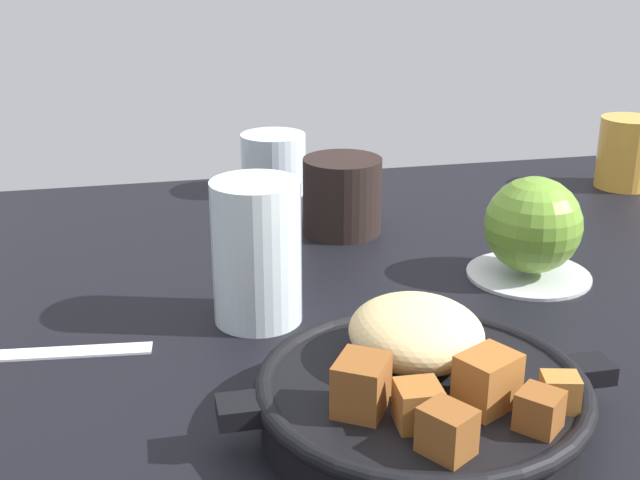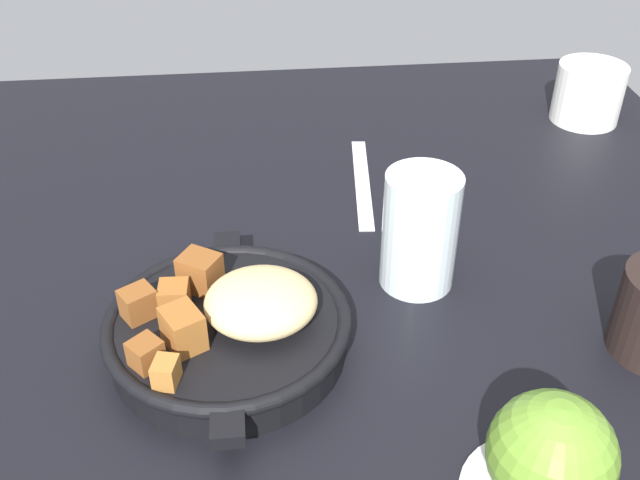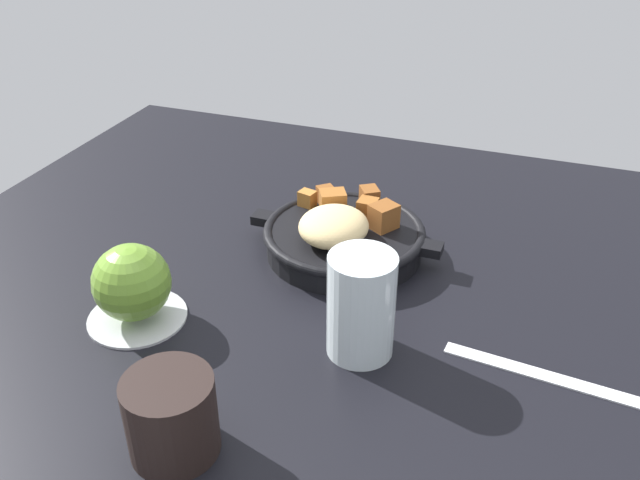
{
  "view_description": "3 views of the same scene",
  "coord_description": "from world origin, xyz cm",
  "px_view_note": "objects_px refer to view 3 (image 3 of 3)",
  "views": [
    {
      "loc": [
        -12.09,
        -50.3,
        28.64
      ],
      "look_at": [
        -0.33,
        3.78,
        7.74
      ],
      "focal_mm": 47.4,
      "sensor_mm": 36.0,
      "label": 1
    },
    {
      "loc": [
        48.11,
        -6.24,
        42.77
      ],
      "look_at": [
        -0.4,
        -1.22,
        7.94
      ],
      "focal_mm": 41.62,
      "sensor_mm": 36.0,
      "label": 2
    },
    {
      "loc": [
        -18.69,
        59.38,
        45.04
      ],
      "look_at": [
        2.9,
        0.08,
        6.96
      ],
      "focal_mm": 38.15,
      "sensor_mm": 36.0,
      "label": 3
    }
  ],
  "objects_px": {
    "water_glass_tall": "(361,305)",
    "coffee_mug_dark": "(171,416)",
    "cast_iron_skillet": "(343,235)",
    "red_apple": "(132,282)",
    "butter_knife": "(541,374)"
  },
  "relations": [
    {
      "from": "cast_iron_skillet",
      "to": "red_apple",
      "type": "relative_size",
      "value": 2.95
    },
    {
      "from": "red_apple",
      "to": "butter_knife",
      "type": "bearing_deg",
      "value": -172.32
    },
    {
      "from": "cast_iron_skillet",
      "to": "coffee_mug_dark",
      "type": "height_order",
      "value": "coffee_mug_dark"
    },
    {
      "from": "butter_knife",
      "to": "coffee_mug_dark",
      "type": "distance_m",
      "value": 0.35
    },
    {
      "from": "red_apple",
      "to": "cast_iron_skillet",
      "type": "bearing_deg",
      "value": -129.41
    },
    {
      "from": "cast_iron_skillet",
      "to": "water_glass_tall",
      "type": "relative_size",
      "value": 2.2
    },
    {
      "from": "water_glass_tall",
      "to": "coffee_mug_dark",
      "type": "bearing_deg",
      "value": 58.29
    },
    {
      "from": "red_apple",
      "to": "coffee_mug_dark",
      "type": "distance_m",
      "value": 0.19
    },
    {
      "from": "cast_iron_skillet",
      "to": "coffee_mug_dark",
      "type": "bearing_deg",
      "value": 84.19
    },
    {
      "from": "butter_knife",
      "to": "water_glass_tall",
      "type": "height_order",
      "value": "water_glass_tall"
    },
    {
      "from": "cast_iron_skillet",
      "to": "red_apple",
      "type": "bearing_deg",
      "value": 50.59
    },
    {
      "from": "cast_iron_skillet",
      "to": "coffee_mug_dark",
      "type": "distance_m",
      "value": 0.35
    },
    {
      "from": "coffee_mug_dark",
      "to": "red_apple",
      "type": "bearing_deg",
      "value": -47.6
    },
    {
      "from": "water_glass_tall",
      "to": "red_apple",
      "type": "bearing_deg",
      "value": 7.82
    },
    {
      "from": "red_apple",
      "to": "coffee_mug_dark",
      "type": "relative_size",
      "value": 1.07
    }
  ]
}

